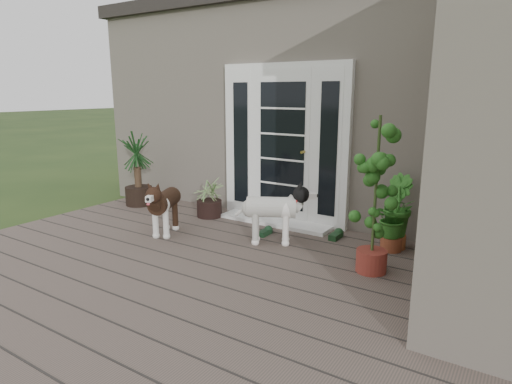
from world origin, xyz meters
The scene contains 15 objects.
deck centered at (0.00, 0.40, 0.06)m, with size 6.20×4.60×0.12m, color #6B5B4C.
house_main centered at (0.00, 4.65, 1.55)m, with size 7.40×4.00×3.10m, color #665E54.
roof_main centered at (0.00, 4.65, 3.20)m, with size 7.60×4.20×0.20m, color #2D2826.
door_unit centered at (-0.20, 2.60, 1.19)m, with size 1.90×0.14×2.15m, color white.
door_step centered at (-0.20, 2.40, 0.14)m, with size 1.60×0.40×0.05m, color white.
brindle_dog centered at (-1.14, 1.24, 0.44)m, with size 0.33×0.76×0.63m, color #311D12, non-canonical shape.
white_dog centered at (0.17, 1.67, 0.45)m, with size 0.33×0.78×0.65m, color white, non-canonical shape.
spider_plant centered at (-1.17, 2.16, 0.44)m, with size 0.60×0.60×0.64m, color #7C9D60, non-canonical shape.
yucca centered at (-2.55, 2.08, 0.70)m, with size 0.80×0.80×1.16m, color black, non-canonical shape.
herb_a centered at (1.44, 2.21, 0.38)m, with size 0.41×0.41×0.53m, color #1C6222.
herb_b centered at (1.44, 2.31, 0.44)m, with size 0.43×0.43×0.64m, color #175219.
herb_c centered at (2.09, 2.40, 0.40)m, with size 0.36×0.36×0.56m, color #245418.
sapling centered at (1.45, 1.49, 0.93)m, with size 0.48×0.48×1.62m, color #195A1F, non-canonical shape.
clog_left centered at (-0.05, 1.89, 0.16)m, with size 0.13×0.27×0.08m, color black, non-canonical shape.
clog_right centered at (0.76, 2.25, 0.16)m, with size 0.14×0.30×0.09m, color black, non-canonical shape.
Camera 1 is at (2.68, -2.56, 1.90)m, focal length 30.37 mm.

